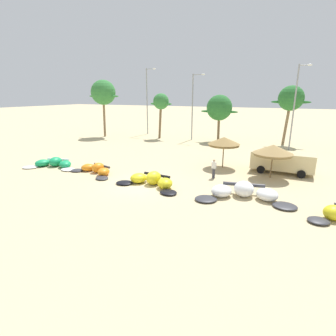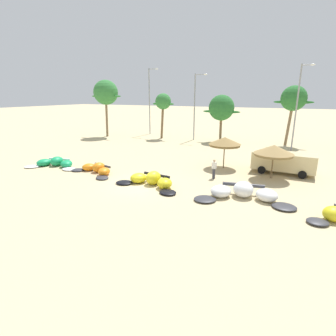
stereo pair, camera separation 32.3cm
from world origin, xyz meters
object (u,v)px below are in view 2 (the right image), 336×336
lamppost_east_center (298,105)px  palm_left (163,102)px  person_near_kites (214,169)px  beach_umbrella_near_van (225,142)px  kite_far_left (55,163)px  kite_left_of_center (151,180)px  kite_center (243,193)px  parked_van (282,161)px  palm_center_left (294,99)px  palm_left_of_gap (221,108)px  lamppost_west_center (195,104)px  palm_leftmost (106,93)px  beach_umbrella_middle (274,150)px  lamppost_west (150,99)px  kite_left (96,169)px

lamppost_east_center → palm_left: bearing=176.1°
person_near_kites → beach_umbrella_near_van: bearing=92.4°
kite_far_left → kite_left_of_center: size_ratio=0.98×
kite_center → parked_van: size_ratio=1.26×
palm_center_left → lamppost_east_center: bearing=-80.3°
lamppost_east_center → palm_left_of_gap: bearing=166.9°
lamppost_west_center → kite_center: bearing=-61.3°
kite_center → palm_left: bearing=129.4°
parked_van → palm_left_of_gap: size_ratio=0.78×
palm_leftmost → kite_far_left: bearing=-66.7°
kite_far_left → parked_van: (19.85, 7.41, 0.75)m
beach_umbrella_middle → palm_center_left: (0.52, 16.81, 3.82)m
person_near_kites → lamppost_east_center: (5.44, 15.35, 4.78)m
palm_leftmost → lamppost_east_center: 27.97m
kite_far_left → beach_umbrella_near_van: (14.80, 6.83, 2.17)m
parked_van → palm_left: palm_left is taller
beach_umbrella_near_van → palm_left: (-13.18, 12.94, 3.06)m
beach_umbrella_near_van → lamppost_west: size_ratio=0.27×
palm_left → lamppost_west: bearing=142.2°
kite_center → lamppost_west_center: size_ratio=0.68×
beach_umbrella_middle → parked_van: beach_umbrella_middle is taller
kite_far_left → kite_center: bearing=-0.8°
beach_umbrella_near_van → lamppost_west: (-17.40, 16.22, 3.53)m
beach_umbrella_middle → kite_far_left: bearing=-164.6°
beach_umbrella_middle → palm_left_of_gap: size_ratio=0.47×
kite_left → palm_left: (-3.43, 19.66, 5.24)m
kite_center → palm_left_of_gap: (-7.50, 21.03, 4.46)m
person_near_kites → lamppost_west_center: bearing=115.5°
lamppost_west_center → lamppost_east_center: 13.95m
kite_center → palm_leftmost: bearing=145.2°
kite_left_of_center → lamppost_west_center: lamppost_west_center is taller
lamppost_west_center → person_near_kites: bearing=-64.5°
parked_van → palm_left: (-18.24, 12.37, 4.48)m
palm_left → lamppost_west: 5.36m
beach_umbrella_middle → parked_van: size_ratio=0.60×
kite_center → beach_umbrella_middle: 6.01m
lamppost_west → lamppost_west_center: 9.55m
lamppost_east_center → kite_far_left: bearing=-137.8°
kite_left → kite_far_left: bearing=-178.7°
palm_center_left → lamppost_west_center: lamppost_west_center is taller
palm_left → lamppost_west_center: lamppost_west_center is taller
parked_van → palm_left_of_gap: bearing=124.9°
kite_far_left → lamppost_west_center: lamppost_west_center is taller
beach_umbrella_near_van → palm_left: size_ratio=0.43×
kite_left → palm_left_of_gap: 21.87m
palm_leftmost → lamppost_west_center: (14.13, 3.13, -1.61)m
kite_left → kite_center: (12.98, -0.35, 0.07)m
beach_umbrella_near_van → person_near_kites: 4.05m
beach_umbrella_near_van → palm_leftmost: (-22.32, 10.66, 4.49)m
parked_van → lamppost_west: size_ratio=0.48×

